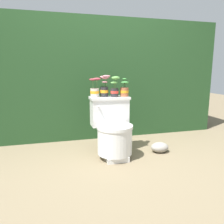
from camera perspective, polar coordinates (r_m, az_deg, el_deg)
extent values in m
plane|color=#75664C|center=(2.58, 0.58, -11.48)|extent=(12.00, 12.00, 0.00)
cube|color=#234723|center=(3.41, -4.25, 8.65)|extent=(3.64, 0.68, 1.70)
cube|color=silver|center=(2.52, 0.72, -11.28)|extent=(0.24, 0.33, 0.06)
cylinder|color=silver|center=(2.46, 0.73, -7.54)|extent=(0.39, 0.39, 0.29)
cylinder|color=silver|center=(2.42, 0.74, -3.89)|extent=(0.40, 0.40, 0.04)
cube|color=silver|center=(2.61, -0.68, -0.07)|extent=(0.44, 0.20, 0.32)
cube|color=silver|center=(2.58, -0.69, 3.70)|extent=(0.46, 0.23, 0.03)
cylinder|color=silver|center=(2.44, -3.42, 1.38)|extent=(0.02, 0.05, 0.02)
cylinder|color=beige|center=(2.56, -4.53, 5.07)|extent=(0.10, 0.10, 0.10)
cylinder|color=orange|center=(2.56, -4.53, 5.18)|extent=(0.10, 0.10, 0.03)
cylinder|color=#332319|center=(2.55, -4.54, 6.07)|extent=(0.09, 0.09, 0.01)
cylinder|color=#4C753D|center=(2.55, -4.00, 7.31)|extent=(0.01, 0.01, 0.10)
ellipsoid|color=#93333D|center=(2.55, -4.02, 8.61)|extent=(0.09, 0.06, 0.03)
cylinder|color=#4C753D|center=(2.55, -5.01, 7.24)|extent=(0.01, 0.01, 0.09)
ellipsoid|color=#93333D|center=(2.54, -5.03, 8.46)|extent=(0.08, 0.06, 0.03)
cylinder|color=#262628|center=(2.58, -2.05, 5.30)|extent=(0.09, 0.09, 0.11)
cylinder|color=orange|center=(2.58, -2.05, 5.42)|extent=(0.10, 0.10, 0.03)
cylinder|color=#332319|center=(2.58, -2.06, 6.44)|extent=(0.09, 0.09, 0.01)
cylinder|color=#4C753D|center=(2.59, -2.57, 7.81)|extent=(0.01, 0.01, 0.11)
ellipsoid|color=#B26B75|center=(2.59, -2.58, 9.17)|extent=(0.06, 0.04, 0.02)
cylinder|color=#4C753D|center=(2.56, -1.87, 7.13)|extent=(0.01, 0.01, 0.05)
ellipsoid|color=#B26B75|center=(2.56, -1.88, 7.83)|extent=(0.07, 0.05, 0.02)
cylinder|color=#4C753D|center=(2.56, -1.47, 7.84)|extent=(0.01, 0.01, 0.12)
ellipsoid|color=#B26B75|center=(2.56, -1.47, 9.32)|extent=(0.09, 0.07, 0.03)
cylinder|color=#4C753D|center=(2.57, -1.78, 7.66)|extent=(0.01, 0.01, 0.10)
ellipsoid|color=#B26B75|center=(2.57, -1.79, 9.00)|extent=(0.09, 0.06, 0.04)
cylinder|color=#262628|center=(2.57, 0.66, 5.12)|extent=(0.09, 0.09, 0.10)
cylinder|color=red|center=(2.57, 0.66, 5.23)|extent=(0.09, 0.09, 0.03)
cylinder|color=#332319|center=(2.57, 0.66, 6.09)|extent=(0.08, 0.08, 0.01)
cylinder|color=#4C753D|center=(2.54, 0.94, 7.41)|extent=(0.01, 0.01, 0.11)
ellipsoid|color=#569342|center=(2.54, 0.94, 8.90)|extent=(0.10, 0.07, 0.04)
cylinder|color=#4C753D|center=(2.54, 0.53, 6.85)|extent=(0.01, 0.01, 0.06)
ellipsoid|color=#569342|center=(2.54, 0.53, 7.69)|extent=(0.08, 0.06, 0.02)
cylinder|color=#4C753D|center=(2.59, 0.70, 6.92)|extent=(0.01, 0.01, 0.06)
ellipsoid|color=#569342|center=(2.59, 0.70, 7.74)|extent=(0.07, 0.05, 0.02)
cylinder|color=#9E5638|center=(2.60, 3.24, 5.23)|extent=(0.10, 0.10, 0.11)
cylinder|color=orange|center=(2.60, 3.24, 5.35)|extent=(0.10, 0.10, 0.03)
cylinder|color=#332319|center=(2.60, 3.25, 6.26)|extent=(0.09, 0.09, 0.01)
cylinder|color=#4C753D|center=(2.61, 3.39, 6.96)|extent=(0.01, 0.01, 0.05)
ellipsoid|color=#387F38|center=(2.61, 3.40, 7.70)|extent=(0.10, 0.07, 0.03)
cylinder|color=#4C753D|center=(2.63, 3.27, 7.48)|extent=(0.01, 0.01, 0.10)
ellipsoid|color=#387F38|center=(2.63, 3.28, 8.65)|extent=(0.05, 0.04, 0.02)
ellipsoid|color=gray|center=(2.74, 12.34, -8.99)|extent=(0.22, 0.17, 0.12)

